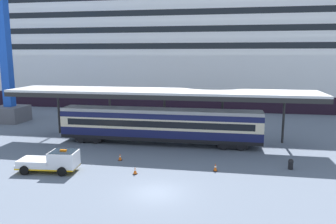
{
  "coord_description": "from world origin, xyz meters",
  "views": [
    {
      "loc": [
        4.9,
        -22.63,
        10.11
      ],
      "look_at": [
        -0.73,
        9.38,
        4.5
      ],
      "focal_mm": 35.16,
      "sensor_mm": 36.0,
      "label": 1
    }
  ],
  "objects_px": {
    "traffic_cone_near": "(120,157)",
    "train_carriage": "(159,125)",
    "traffic_cone_mid": "(135,171)",
    "service_truck": "(54,161)",
    "traffic_cone_far": "(215,167)",
    "quay_bollard": "(291,164)",
    "cruise_ship": "(203,43)"
  },
  "relations": [
    {
      "from": "traffic_cone_far",
      "to": "quay_bollard",
      "type": "xyz_separation_m",
      "value": [
        6.65,
        1.68,
        0.17
      ]
    },
    {
      "from": "train_carriage",
      "to": "traffic_cone_mid",
      "type": "height_order",
      "value": "train_carriage"
    },
    {
      "from": "traffic_cone_near",
      "to": "traffic_cone_mid",
      "type": "relative_size",
      "value": 1.06
    },
    {
      "from": "traffic_cone_near",
      "to": "quay_bollard",
      "type": "relative_size",
      "value": 0.72
    },
    {
      "from": "cruise_ship",
      "to": "quay_bollard",
      "type": "relative_size",
      "value": 164.94
    },
    {
      "from": "traffic_cone_near",
      "to": "traffic_cone_mid",
      "type": "distance_m",
      "value": 4.2
    },
    {
      "from": "traffic_cone_near",
      "to": "traffic_cone_far",
      "type": "bearing_deg",
      "value": -8.91
    },
    {
      "from": "service_truck",
      "to": "train_carriage",
      "type": "bearing_deg",
      "value": 55.02
    },
    {
      "from": "traffic_cone_near",
      "to": "train_carriage",
      "type": "bearing_deg",
      "value": 68.05
    },
    {
      "from": "traffic_cone_mid",
      "to": "quay_bollard",
      "type": "relative_size",
      "value": 0.68
    },
    {
      "from": "traffic_cone_mid",
      "to": "traffic_cone_far",
      "type": "distance_m",
      "value": 7.06
    },
    {
      "from": "quay_bollard",
      "to": "traffic_cone_near",
      "type": "bearing_deg",
      "value": -179.17
    },
    {
      "from": "cruise_ship",
      "to": "quay_bollard",
      "type": "height_order",
      "value": "cruise_ship"
    },
    {
      "from": "cruise_ship",
      "to": "service_truck",
      "type": "relative_size",
      "value": 29.56
    },
    {
      "from": "train_carriage",
      "to": "traffic_cone_mid",
      "type": "distance_m",
      "value": 10.09
    },
    {
      "from": "cruise_ship",
      "to": "service_truck",
      "type": "bearing_deg",
      "value": -101.86
    },
    {
      "from": "traffic_cone_mid",
      "to": "quay_bollard",
      "type": "height_order",
      "value": "quay_bollard"
    },
    {
      "from": "traffic_cone_far",
      "to": "traffic_cone_mid",
      "type": "bearing_deg",
      "value": -164.01
    },
    {
      "from": "service_truck",
      "to": "traffic_cone_near",
      "type": "relative_size",
      "value": 7.79
    },
    {
      "from": "traffic_cone_mid",
      "to": "train_carriage",
      "type": "bearing_deg",
      "value": 89.13
    },
    {
      "from": "traffic_cone_near",
      "to": "traffic_cone_far",
      "type": "relative_size",
      "value": 0.97
    },
    {
      "from": "traffic_cone_near",
      "to": "quay_bollard",
      "type": "height_order",
      "value": "quay_bollard"
    },
    {
      "from": "train_carriage",
      "to": "service_truck",
      "type": "bearing_deg",
      "value": -124.98
    },
    {
      "from": "service_truck",
      "to": "quay_bollard",
      "type": "relative_size",
      "value": 5.58
    },
    {
      "from": "service_truck",
      "to": "traffic_cone_mid",
      "type": "height_order",
      "value": "service_truck"
    },
    {
      "from": "cruise_ship",
      "to": "train_carriage",
      "type": "distance_m",
      "value": 36.95
    },
    {
      "from": "traffic_cone_near",
      "to": "quay_bollard",
      "type": "bearing_deg",
      "value": 0.83
    },
    {
      "from": "service_truck",
      "to": "traffic_cone_far",
      "type": "distance_m",
      "value": 14.24
    },
    {
      "from": "traffic_cone_far",
      "to": "quay_bollard",
      "type": "height_order",
      "value": "quay_bollard"
    },
    {
      "from": "traffic_cone_mid",
      "to": "traffic_cone_far",
      "type": "height_order",
      "value": "traffic_cone_far"
    },
    {
      "from": "cruise_ship",
      "to": "traffic_cone_near",
      "type": "height_order",
      "value": "cruise_ship"
    },
    {
      "from": "cruise_ship",
      "to": "traffic_cone_near",
      "type": "bearing_deg",
      "value": -96.68
    }
  ]
}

